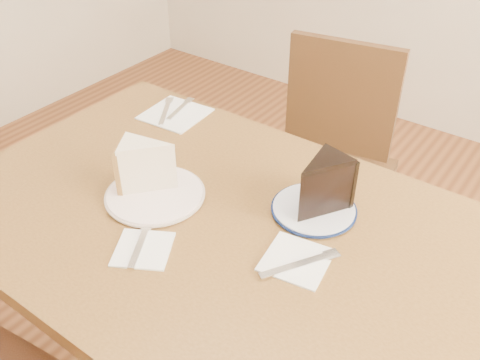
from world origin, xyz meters
name	(u,v)px	position (x,y,z in m)	size (l,w,h in m)	color
table	(211,248)	(0.00, 0.00, 0.65)	(1.20, 0.80, 0.75)	#4F3315
chair_far	(323,168)	(-0.05, 0.65, 0.49)	(0.51, 0.51, 0.88)	#331E0F
plate_cream	(155,195)	(-0.14, -0.02, 0.76)	(0.22, 0.22, 0.01)	white
plate_navy	(314,209)	(0.18, 0.15, 0.76)	(0.18, 0.18, 0.01)	white
carrot_cake	(150,167)	(-0.17, -0.01, 0.81)	(0.09, 0.12, 0.11)	beige
chocolate_cake	(319,189)	(0.19, 0.14, 0.82)	(0.09, 0.12, 0.12)	black
napkin_cream	(143,249)	(-0.04, -0.16, 0.75)	(0.11, 0.11, 0.00)	white
napkin_navy	(296,260)	(0.23, -0.01, 0.75)	(0.12, 0.12, 0.00)	white
napkin_spare	(175,114)	(-0.37, 0.30, 0.75)	(0.16, 0.16, 0.00)	white
fork_cream	(140,244)	(-0.05, -0.16, 0.76)	(0.01, 0.14, 0.00)	silver
knife_navy	(299,264)	(0.24, -0.02, 0.76)	(0.02, 0.17, 0.00)	silver
fork_spare	(180,109)	(-0.37, 0.32, 0.76)	(0.01, 0.14, 0.00)	silver
knife_spare	(166,111)	(-0.40, 0.29, 0.76)	(0.01, 0.16, 0.00)	silver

